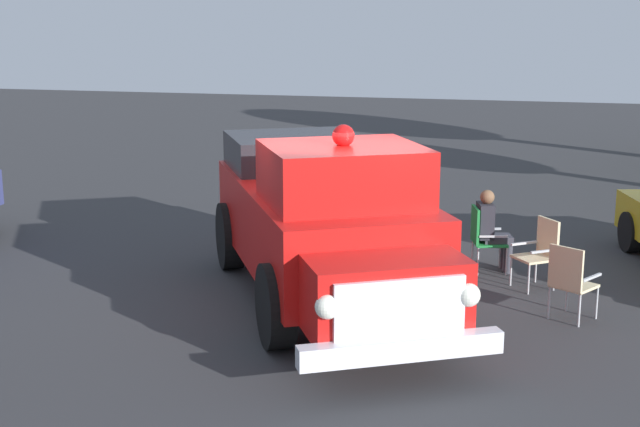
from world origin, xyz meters
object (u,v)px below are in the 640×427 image
vintage_fire_truck (324,218)px  lawn_chair_near_truck (482,234)px  lawn_chair_spare (570,278)px  lawn_chair_by_car (541,248)px  spectator_seated (491,228)px

vintage_fire_truck → lawn_chair_near_truck: 2.92m
vintage_fire_truck → lawn_chair_spare: bearing=90.0°
lawn_chair_near_truck → lawn_chair_by_car: 1.08m
lawn_chair_spare → spectator_seated: size_ratio=0.79×
vintage_fire_truck → lawn_chair_by_car: size_ratio=6.14×
spectator_seated → vintage_fire_truck: bearing=-46.0°
vintage_fire_truck → lawn_chair_near_truck: (-2.03, 2.02, -0.61)m
lawn_chair_by_car → spectator_seated: bearing=-131.3°
lawn_chair_by_car → lawn_chair_near_truck: bearing=-125.3°
lawn_chair_by_car → lawn_chair_spare: 1.46m
vintage_fire_truck → lawn_chair_by_car: bearing=115.9°
lawn_chair_near_truck → lawn_chair_spare: 2.39m
lawn_chair_by_car → vintage_fire_truck: bearing=-64.1°
spectator_seated → lawn_chair_by_car: bearing=48.7°
spectator_seated → lawn_chair_near_truck: bearing=-73.4°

